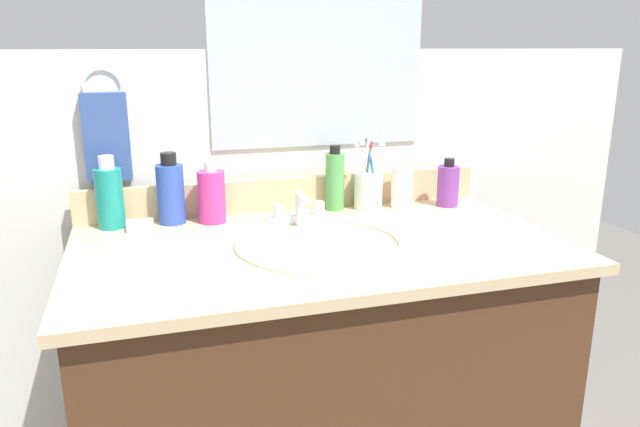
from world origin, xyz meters
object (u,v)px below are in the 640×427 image
(hand_towel, at_px, (107,137))
(faucet, at_px, (300,211))
(soap_bar, at_px, (140,226))
(bottle_toner_green, at_px, (335,180))
(bottle_lotion_white, at_px, (402,185))
(bottle_shampoo_blue, at_px, (171,192))
(bottle_mouthwash_teal, at_px, (109,196))
(bottle_cream_purple, at_px, (448,185))
(bottle_soap_pink, at_px, (212,196))
(cup_white_ceramic, at_px, (368,189))

(hand_towel, bearing_deg, faucet, -17.69)
(soap_bar, bearing_deg, bottle_toner_green, 5.41)
(faucet, distance_m, bottle_toner_green, 0.16)
(bottle_lotion_white, bearing_deg, bottle_shampoo_blue, 177.71)
(bottle_lotion_white, xyz_separation_m, bottle_toner_green, (-0.19, 0.03, 0.02))
(bottle_lotion_white, bearing_deg, bottle_toner_green, 170.56)
(bottle_mouthwash_teal, bearing_deg, hand_towel, 86.66)
(faucet, relative_size, bottle_mouthwash_teal, 0.88)
(hand_towel, relative_size, soap_bar, 3.44)
(bottle_cream_purple, height_order, bottle_shampoo_blue, bottle_shampoo_blue)
(hand_towel, height_order, bottle_soap_pink, hand_towel)
(bottle_mouthwash_teal, height_order, bottle_cream_purple, bottle_mouthwash_teal)
(bottle_mouthwash_teal, bearing_deg, cup_white_ceramic, -0.89)
(bottle_lotion_white, bearing_deg, cup_white_ceramic, 169.75)
(bottle_cream_purple, bearing_deg, faucet, -175.73)
(bottle_soap_pink, height_order, bottle_cream_purple, bottle_soap_pink)
(bottle_cream_purple, bearing_deg, bottle_lotion_white, 169.67)
(hand_towel, height_order, faucet, hand_towel)
(faucet, relative_size, bottle_shampoo_blue, 0.87)
(faucet, distance_m, cup_white_ceramic, 0.23)
(hand_towel, height_order, bottle_lotion_white, hand_towel)
(bottle_toner_green, relative_size, cup_white_ceramic, 0.91)
(bottle_shampoo_blue, bearing_deg, bottle_mouthwash_teal, 178.98)
(bottle_soap_pink, relative_size, bottle_toner_green, 0.89)
(bottle_lotion_white, distance_m, cup_white_ceramic, 0.10)
(bottle_cream_purple, xyz_separation_m, soap_bar, (-0.84, 0.01, -0.05))
(bottle_shampoo_blue, relative_size, bottle_toner_green, 1.02)
(bottle_mouthwash_teal, relative_size, cup_white_ceramic, 0.92)
(bottle_mouthwash_teal, bearing_deg, bottle_lotion_white, -2.05)
(bottle_cream_purple, bearing_deg, hand_towel, 172.82)
(bottle_soap_pink, bearing_deg, bottle_lotion_white, -0.44)
(bottle_cream_purple, bearing_deg, bottle_toner_green, 170.19)
(bottle_mouthwash_teal, bearing_deg, faucet, -10.34)
(faucet, height_order, soap_bar, faucet)
(bottle_shampoo_blue, xyz_separation_m, soap_bar, (-0.08, -0.04, -0.07))
(bottle_mouthwash_teal, distance_m, soap_bar, 0.11)
(hand_towel, distance_m, bottle_soap_pink, 0.30)
(bottle_lotion_white, relative_size, bottle_toner_green, 0.79)
(faucet, bearing_deg, hand_towel, 162.31)
(bottle_cream_purple, relative_size, soap_bar, 2.14)
(faucet, relative_size, bottle_toner_green, 0.89)
(cup_white_ceramic, distance_m, soap_bar, 0.62)
(bottle_toner_green, xyz_separation_m, cup_white_ceramic, (0.09, -0.01, -0.03))
(faucet, distance_m, bottle_cream_purple, 0.45)
(bottle_shampoo_blue, distance_m, soap_bar, 0.12)
(bottle_lotion_white, bearing_deg, faucet, -169.67)
(cup_white_ceramic, bearing_deg, bottle_soap_pink, -178.27)
(bottle_soap_pink, relative_size, bottle_shampoo_blue, 0.88)
(faucet, height_order, bottle_lotion_white, bottle_lotion_white)
(hand_towel, bearing_deg, bottle_toner_green, -5.74)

